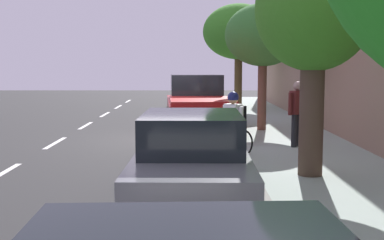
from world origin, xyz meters
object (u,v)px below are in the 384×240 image
(cyclist_with_backpack, at_px, (233,120))
(street_tree_corner, at_px, (238,32))
(street_tree_far_end, at_px, (262,36))
(bicycle_at_curb, at_px, (222,145))
(pedestrian_on_phone, at_px, (296,110))
(street_tree_mid_block, at_px, (313,14))
(parked_sedan_grey_second, at_px, (191,161))
(parked_sedan_tan_far, at_px, (191,98))
(parked_pickup_red_mid, at_px, (197,107))

(cyclist_with_backpack, bearing_deg, street_tree_corner, 84.37)
(street_tree_far_end, bearing_deg, street_tree_corner, 90.00)
(bicycle_at_curb, relative_size, street_tree_far_end, 0.38)
(pedestrian_on_phone, bearing_deg, bicycle_at_curb, -147.47)
(street_tree_mid_block, relative_size, street_tree_far_end, 1.06)
(street_tree_far_end, bearing_deg, parked_sedan_grey_second, -105.03)
(parked_sedan_tan_far, height_order, bicycle_at_curb, parked_sedan_tan_far)
(parked_sedan_tan_far, relative_size, bicycle_at_curb, 2.85)
(bicycle_at_curb, xyz_separation_m, street_tree_mid_block, (1.59, -2.11, 2.86))
(parked_sedan_grey_second, relative_size, street_tree_mid_block, 1.01)
(pedestrian_on_phone, bearing_deg, street_tree_mid_block, -97.43)
(parked_sedan_grey_second, height_order, street_tree_mid_block, street_tree_mid_block)
(parked_sedan_grey_second, distance_m, bicycle_at_curb, 3.95)
(parked_pickup_red_mid, relative_size, street_tree_corner, 1.05)
(street_tree_mid_block, height_order, street_tree_corner, street_tree_corner)
(bicycle_at_curb, distance_m, cyclist_with_backpack, 0.80)
(cyclist_with_backpack, height_order, street_tree_corner, street_tree_corner)
(bicycle_at_curb, distance_m, street_tree_far_end, 5.79)
(parked_sedan_grey_second, relative_size, street_tree_far_end, 1.06)
(bicycle_at_curb, relative_size, street_tree_corner, 0.30)
(parked_sedan_grey_second, bearing_deg, street_tree_corner, 82.34)
(parked_sedan_tan_far, relative_size, street_tree_corner, 0.86)
(parked_sedan_tan_far, distance_m, pedestrian_on_phone, 10.65)
(parked_pickup_red_mid, distance_m, street_tree_corner, 9.64)
(street_tree_mid_block, bearing_deg, cyclist_with_backpack, 129.23)
(parked_sedan_grey_second, xyz_separation_m, street_tree_far_end, (2.33, 8.66, 2.48))
(parked_sedan_grey_second, height_order, parked_pickup_red_mid, parked_pickup_red_mid)
(street_tree_mid_block, bearing_deg, pedestrian_on_phone, 82.57)
(cyclist_with_backpack, bearing_deg, parked_pickup_red_mid, 98.74)
(street_tree_far_end, distance_m, street_tree_corner, 8.67)
(parked_pickup_red_mid, distance_m, street_tree_mid_block, 7.35)
(parked_sedan_grey_second, relative_size, parked_pickup_red_mid, 0.82)
(bicycle_at_curb, bearing_deg, street_tree_far_end, 71.69)
(parked_sedan_tan_far, height_order, cyclist_with_backpack, cyclist_with_backpack)
(parked_pickup_red_mid, bearing_deg, street_tree_far_end, 7.31)
(parked_sedan_tan_far, distance_m, bicycle_at_curb, 11.60)
(parked_pickup_red_mid, relative_size, pedestrian_on_phone, 3.13)
(street_tree_corner, xyz_separation_m, pedestrian_on_phone, (0.44, -12.14, -2.78))
(parked_sedan_tan_far, xyz_separation_m, street_tree_mid_block, (2.31, -13.68, 2.50))
(parked_pickup_red_mid, xyz_separation_m, cyclist_with_backpack, (0.76, -4.96, 0.12))
(parked_pickup_red_mid, relative_size, parked_sedan_tan_far, 1.21)
(parked_sedan_grey_second, bearing_deg, parked_sedan_tan_far, 89.96)
(street_tree_far_end, bearing_deg, cyclist_with_backpack, -104.66)
(pedestrian_on_phone, bearing_deg, parked_sedan_tan_far, 105.02)
(parked_sedan_grey_second, relative_size, street_tree_corner, 0.86)
(cyclist_with_backpack, distance_m, street_tree_far_end, 5.84)
(parked_pickup_red_mid, height_order, pedestrian_on_phone, parked_pickup_red_mid)
(bicycle_at_curb, xyz_separation_m, street_tree_far_end, (1.59, 4.80, 2.84))
(cyclist_with_backpack, xyz_separation_m, street_tree_mid_block, (1.37, -1.68, 2.22))
(parked_pickup_red_mid, xyz_separation_m, street_tree_far_end, (2.13, 0.27, 2.33))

